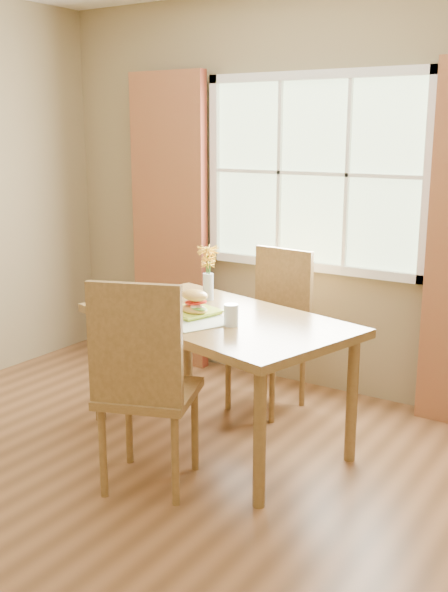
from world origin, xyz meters
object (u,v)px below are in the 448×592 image
object	(u,v)px
chair_far	(274,321)
flower_vase	(208,266)
chair_near	(143,379)
dining_table	(217,329)
water_glass	(231,316)
croissant_sandwich	(195,302)

from	to	relation	value
chair_far	flower_vase	xyz separation A→B (m)	(-0.26, -0.38, 0.40)
chair_near	flower_vase	distance (m)	1.10
dining_table	chair_far	size ratio (longest dim) A/B	1.66
chair_far	flower_vase	distance (m)	0.61
chair_far	water_glass	xyz separation A→B (m)	(0.17, -0.79, 0.25)
chair_near	flower_vase	world-z (taller)	chair_near
croissant_sandwich	water_glass	world-z (taller)	croissant_sandwich
chair_near	croissant_sandwich	size ratio (longest dim) A/B	5.29
croissant_sandwich	flower_vase	world-z (taller)	flower_vase
chair_far	water_glass	size ratio (longest dim) A/B	8.72
croissant_sandwich	flower_vase	xyz separation A→B (m)	(-0.16, 0.37, 0.13)
chair_near	water_glass	bearing A→B (deg)	55.51
chair_far	flower_vase	size ratio (longest dim) A/B	3.04
croissant_sandwich	water_glass	distance (m)	0.27
water_glass	flower_vase	distance (m)	0.62
chair_far	water_glass	distance (m)	0.85
chair_far	croissant_sandwich	bearing A→B (deg)	-91.97
chair_far	water_glass	world-z (taller)	chair_far
croissant_sandwich	water_glass	xyz separation A→B (m)	(0.27, -0.04, -0.03)
croissant_sandwich	dining_table	bearing A→B (deg)	58.20
water_glass	chair_far	bearing A→B (deg)	101.99
dining_table	croissant_sandwich	distance (m)	0.21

